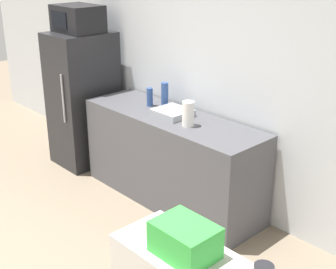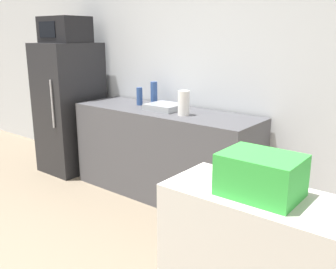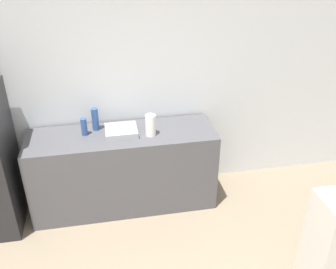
# 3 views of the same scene
# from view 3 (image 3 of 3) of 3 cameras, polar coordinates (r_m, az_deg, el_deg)

# --- Properties ---
(wall_back) EXTENTS (8.00, 0.06, 2.60)m
(wall_back) POSITION_cam_3_polar(r_m,az_deg,el_deg) (4.09, -11.10, 7.23)
(wall_back) COLOR silver
(wall_back) RESTS_ON ground_plane
(counter) EXTENTS (1.97, 0.62, 0.89)m
(counter) POSITION_cam_3_polar(r_m,az_deg,el_deg) (4.16, -6.77, -5.31)
(counter) COLOR #4C4C51
(counter) RESTS_ON ground_plane
(sink_basin) EXTENTS (0.33, 0.30, 0.06)m
(sink_basin) POSITION_cam_3_polar(r_m,az_deg,el_deg) (3.93, -7.14, 0.57)
(sink_basin) COLOR #9EA3A8
(sink_basin) RESTS_ON counter
(bottle_tall) EXTENTS (0.07, 0.07, 0.25)m
(bottle_tall) POSITION_cam_3_polar(r_m,az_deg,el_deg) (4.00, -11.03, 2.32)
(bottle_tall) COLOR #2D4C8C
(bottle_tall) RESTS_ON counter
(bottle_short) EXTENTS (0.06, 0.06, 0.19)m
(bottle_short) POSITION_cam_3_polar(r_m,az_deg,el_deg) (3.93, -12.67, 1.15)
(bottle_short) COLOR #2D4C8C
(bottle_short) RESTS_ON counter
(paper_towel_roll) EXTENTS (0.11, 0.11, 0.23)m
(paper_towel_roll) POSITION_cam_3_polar(r_m,az_deg,el_deg) (3.83, -2.68, 1.42)
(paper_towel_roll) COLOR white
(paper_towel_roll) RESTS_ON counter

